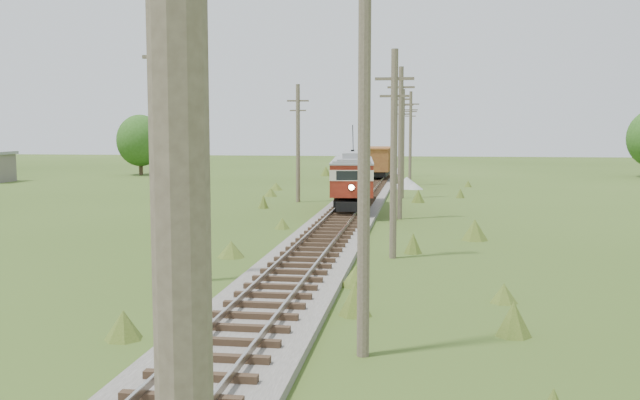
# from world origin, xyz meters

# --- Properties ---
(railbed_main) EXTENTS (3.60, 96.00, 0.57)m
(railbed_main) POSITION_xyz_m (0.00, 34.00, 0.19)
(railbed_main) COLOR #605B54
(railbed_main) RESTS_ON ground
(switch_marker) EXTENTS (0.45, 0.06, 1.08)m
(switch_marker) POSITION_xyz_m (-0.20, 1.50, 0.63)
(switch_marker) COLOR black
(switch_marker) RESTS_ON ground
(streetcar) EXTENTS (3.49, 11.21, 5.07)m
(streetcar) POSITION_xyz_m (0.00, 34.84, 2.42)
(streetcar) COLOR black
(streetcar) RESTS_ON ground
(gondola) EXTENTS (3.03, 8.89, 2.93)m
(gondola) POSITION_xyz_m (0.00, 61.58, 2.15)
(gondola) COLOR black
(gondola) RESTS_ON ground
(gravel_pile) EXTENTS (2.88, 3.05, 1.05)m
(gravel_pile) POSITION_xyz_m (3.29, 53.18, 0.49)
(gravel_pile) COLOR gray
(gravel_pile) RESTS_ON ground
(utility_pole_r_0) EXTENTS (1.60, 0.30, 8.50)m
(utility_pole_r_0) POSITION_xyz_m (3.20, -8.00, 4.37)
(utility_pole_r_0) COLOR brown
(utility_pole_r_0) RESTS_ON ground
(utility_pole_r_1) EXTENTS (0.30, 0.30, 8.80)m
(utility_pole_r_1) POSITION_xyz_m (3.10, 5.00, 4.40)
(utility_pole_r_1) COLOR brown
(utility_pole_r_1) RESTS_ON ground
(utility_pole_r_2) EXTENTS (1.60, 0.30, 8.60)m
(utility_pole_r_2) POSITION_xyz_m (3.30, 18.00, 4.42)
(utility_pole_r_2) COLOR brown
(utility_pole_r_2) RESTS_ON ground
(utility_pole_r_3) EXTENTS (1.60, 0.30, 9.00)m
(utility_pole_r_3) POSITION_xyz_m (3.20, 31.00, 4.63)
(utility_pole_r_3) COLOR brown
(utility_pole_r_3) RESTS_ON ground
(utility_pole_r_4) EXTENTS (1.60, 0.30, 8.40)m
(utility_pole_r_4) POSITION_xyz_m (3.00, 44.00, 4.32)
(utility_pole_r_4) COLOR brown
(utility_pole_r_4) RESTS_ON ground
(utility_pole_r_5) EXTENTS (1.60, 0.30, 8.90)m
(utility_pole_r_5) POSITION_xyz_m (3.40, 57.00, 4.58)
(utility_pole_r_5) COLOR brown
(utility_pole_r_5) RESTS_ON ground
(utility_pole_r_6) EXTENTS (1.60, 0.30, 8.70)m
(utility_pole_r_6) POSITION_xyz_m (3.20, 70.00, 4.47)
(utility_pole_r_6) COLOR brown
(utility_pole_r_6) RESTS_ON ground
(utility_pole_l_a) EXTENTS (1.60, 0.30, 9.00)m
(utility_pole_l_a) POSITION_xyz_m (-4.20, 12.00, 4.63)
(utility_pole_l_a) COLOR brown
(utility_pole_l_a) RESTS_ON ground
(utility_pole_l_b) EXTENTS (1.60, 0.30, 8.60)m
(utility_pole_l_b) POSITION_xyz_m (-4.50, 40.00, 4.42)
(utility_pole_l_b) COLOR brown
(utility_pole_l_b) RESTS_ON ground
(tree_mid_a) EXTENTS (5.46, 5.46, 7.03)m
(tree_mid_a) POSITION_xyz_m (-28.00, 68.00, 4.02)
(tree_mid_a) COLOR #38281C
(tree_mid_a) RESTS_ON ground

